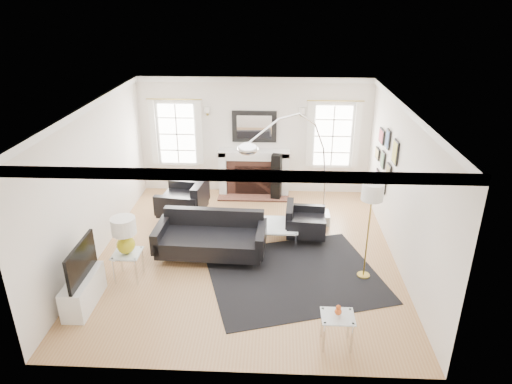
{
  "coord_description": "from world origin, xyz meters",
  "views": [
    {
      "loc": [
        0.53,
        -7.49,
        4.52
      ],
      "look_at": [
        0.16,
        0.3,
        1.13
      ],
      "focal_mm": 32.0,
      "sensor_mm": 36.0,
      "label": 1
    }
  ],
  "objects_px": {
    "fireplace": "(254,173)",
    "coffee_table": "(278,226)",
    "armchair_right": "(303,223)",
    "sofa": "(211,238)",
    "gourd_lamp": "(124,233)",
    "armchair_left": "(186,201)",
    "arc_floor_lamp": "(290,171)"
  },
  "relations": [
    {
      "from": "coffee_table",
      "to": "gourd_lamp",
      "type": "height_order",
      "value": "gourd_lamp"
    },
    {
      "from": "armchair_right",
      "to": "gourd_lamp",
      "type": "xyz_separation_m",
      "value": [
        -3.06,
        -1.59,
        0.56
      ]
    },
    {
      "from": "fireplace",
      "to": "coffee_table",
      "type": "bearing_deg",
      "value": -75.69
    },
    {
      "from": "armchair_left",
      "to": "armchair_right",
      "type": "relative_size",
      "value": 1.28
    },
    {
      "from": "armchair_left",
      "to": "arc_floor_lamp",
      "type": "height_order",
      "value": "arc_floor_lamp"
    },
    {
      "from": "fireplace",
      "to": "gourd_lamp",
      "type": "bearing_deg",
      "value": -117.75
    },
    {
      "from": "armchair_right",
      "to": "coffee_table",
      "type": "xyz_separation_m",
      "value": [
        -0.51,
        -0.14,
        -0.01
      ]
    },
    {
      "from": "armchair_right",
      "to": "gourd_lamp",
      "type": "distance_m",
      "value": 3.49
    },
    {
      "from": "sofa",
      "to": "gourd_lamp",
      "type": "bearing_deg",
      "value": -147.34
    },
    {
      "from": "sofa",
      "to": "armchair_right",
      "type": "bearing_deg",
      "value": 23.13
    },
    {
      "from": "armchair_right",
      "to": "coffee_table",
      "type": "bearing_deg",
      "value": -165.16
    },
    {
      "from": "sofa",
      "to": "fireplace",
      "type": "bearing_deg",
      "value": 77.37
    },
    {
      "from": "fireplace",
      "to": "armchair_right",
      "type": "height_order",
      "value": "fireplace"
    },
    {
      "from": "sofa",
      "to": "gourd_lamp",
      "type": "distance_m",
      "value": 1.65
    },
    {
      "from": "coffee_table",
      "to": "gourd_lamp",
      "type": "xyz_separation_m",
      "value": [
        -2.55,
        -1.45,
        0.57
      ]
    },
    {
      "from": "armchair_right",
      "to": "arc_floor_lamp",
      "type": "xyz_separation_m",
      "value": [
        -0.3,
        0.04,
        1.09
      ]
    },
    {
      "from": "fireplace",
      "to": "armchair_left",
      "type": "relative_size",
      "value": 1.46
    },
    {
      "from": "fireplace",
      "to": "armchair_right",
      "type": "bearing_deg",
      "value": -62.98
    },
    {
      "from": "fireplace",
      "to": "armchair_right",
      "type": "relative_size",
      "value": 1.87
    },
    {
      "from": "sofa",
      "to": "armchair_left",
      "type": "xyz_separation_m",
      "value": [
        -0.77,
        1.54,
        0.04
      ]
    },
    {
      "from": "sofa",
      "to": "armchair_left",
      "type": "distance_m",
      "value": 1.72
    },
    {
      "from": "sofa",
      "to": "gourd_lamp",
      "type": "xyz_separation_m",
      "value": [
        -1.32,
        -0.84,
        0.52
      ]
    },
    {
      "from": "gourd_lamp",
      "to": "arc_floor_lamp",
      "type": "distance_m",
      "value": 3.24
    },
    {
      "from": "sofa",
      "to": "armchair_right",
      "type": "xyz_separation_m",
      "value": [
        1.74,
        0.74,
        -0.03
      ]
    },
    {
      "from": "coffee_table",
      "to": "armchair_left",
      "type": "bearing_deg",
      "value": 155.12
    },
    {
      "from": "coffee_table",
      "to": "arc_floor_lamp",
      "type": "height_order",
      "value": "arc_floor_lamp"
    },
    {
      "from": "armchair_right",
      "to": "gourd_lamp",
      "type": "relative_size",
      "value": 1.39
    },
    {
      "from": "fireplace",
      "to": "coffee_table",
      "type": "xyz_separation_m",
      "value": [
        0.58,
        -2.28,
        -0.23
      ]
    },
    {
      "from": "gourd_lamp",
      "to": "sofa",
      "type": "bearing_deg",
      "value": 32.66
    },
    {
      "from": "fireplace",
      "to": "armchair_left",
      "type": "distance_m",
      "value": 1.97
    },
    {
      "from": "armchair_left",
      "to": "fireplace",
      "type": "bearing_deg",
      "value": 43.66
    },
    {
      "from": "gourd_lamp",
      "to": "armchair_right",
      "type": "bearing_deg",
      "value": 27.44
    }
  ]
}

